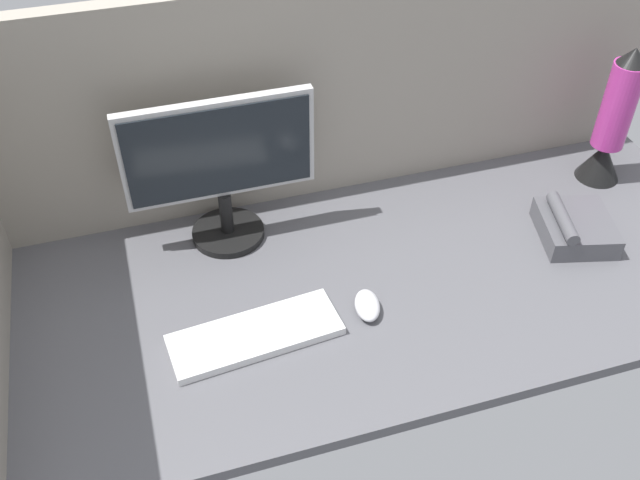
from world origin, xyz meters
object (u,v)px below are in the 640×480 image
(keyboard, at_px, (255,335))
(monitor, at_px, (220,165))
(desk_phone, at_px, (574,227))
(lava_lamp, at_px, (612,127))
(mouse, at_px, (367,305))

(keyboard, bearing_deg, monitor, 82.75)
(desk_phone, bearing_deg, lava_lamp, 44.87)
(monitor, xyz_separation_m, desk_phone, (0.82, -0.26, -0.18))
(monitor, relative_size, lava_lamp, 1.17)
(mouse, bearing_deg, keyboard, -167.56)
(lava_lamp, bearing_deg, desk_phone, -135.13)
(keyboard, height_order, desk_phone, desk_phone)
(keyboard, relative_size, desk_phone, 1.64)
(keyboard, distance_m, mouse, 0.26)
(monitor, bearing_deg, desk_phone, -17.73)
(lava_lamp, bearing_deg, monitor, 176.66)
(mouse, bearing_deg, lava_lamp, 31.74)
(lava_lamp, bearing_deg, mouse, -159.57)
(monitor, height_order, lava_lamp, lava_lamp)
(mouse, relative_size, desk_phone, 0.43)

